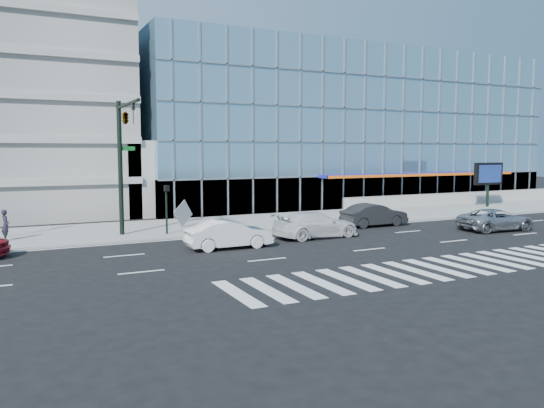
{
  "coord_description": "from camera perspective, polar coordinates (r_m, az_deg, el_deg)",
  "views": [
    {
      "loc": [
        -16.78,
        -26.61,
        5.19
      ],
      "look_at": [
        -2.32,
        3.0,
        1.9
      ],
      "focal_mm": 35.0,
      "sensor_mm": 36.0,
      "label": 1
    }
  ],
  "objects": [
    {
      "name": "retaining_wall",
      "position": [
        56.06,
        20.77,
        0.69
      ],
      "size": [
        30.0,
        0.8,
        1.0
      ],
      "primitive_type": "cube",
      "color": "gray",
      "rests_on": "sidewalk"
    },
    {
      "name": "traffic_signal",
      "position": [
        31.72,
        -15.64,
        7.26
      ],
      "size": [
        1.14,
        5.74,
        8.0
      ],
      "color": "black",
      "rests_on": "sidewalk"
    },
    {
      "name": "ped_signal_post",
      "position": [
        32.76,
        -11.27,
        0.26
      ],
      "size": [
        0.3,
        0.33,
        3.0
      ],
      "color": "black",
      "rests_on": "sidewalk"
    },
    {
      "name": "theatre_building",
      "position": [
        60.99,
        4.34,
        7.86
      ],
      "size": [
        42.0,
        26.0,
        15.0
      ],
      "primitive_type": "cube",
      "color": "#6B99B3",
      "rests_on": "ground"
    },
    {
      "name": "pedestrian",
      "position": [
        33.52,
        -26.75,
        -2.04
      ],
      "size": [
        0.57,
        0.73,
        1.76
      ],
      "primitive_type": "imported",
      "rotation": [
        0.0,
        0.0,
        1.83
      ],
      "color": "black",
      "rests_on": "sidewalk"
    },
    {
      "name": "tilted_panel",
      "position": [
        35.79,
        -9.54,
        -1.0
      ],
      "size": [
        1.58,
        0.99,
        1.81
      ],
      "primitive_type": "cube",
      "rotation": [
        0.0,
        0.95,
        0.55
      ],
      "color": "gray",
      "rests_on": "sidewalk"
    },
    {
      "name": "dark_sedan",
      "position": [
        37.34,
        10.92,
        -1.17
      ],
      "size": [
        4.77,
        1.7,
        1.57
      ],
      "primitive_type": "imported",
      "rotation": [
        0.0,
        0.0,
        1.58
      ],
      "color": "black",
      "rests_on": "ground"
    },
    {
      "name": "marquee_sign",
      "position": [
        52.01,
        22.25,
        2.95
      ],
      "size": [
        3.2,
        0.43,
        4.0
      ],
      "color": "black",
      "rests_on": "sidewalk"
    },
    {
      "name": "white_sedan",
      "position": [
        28.48,
        -4.66,
        -3.25
      ],
      "size": [
        4.66,
        1.68,
        1.53
      ],
      "primitive_type": "imported",
      "rotation": [
        0.0,
        0.0,
        1.56
      ],
      "color": "silver",
      "rests_on": "ground"
    },
    {
      "name": "white_suv",
      "position": [
        31.98,
        4.75,
        -2.24
      ],
      "size": [
        5.44,
        2.33,
        1.56
      ],
      "primitive_type": "imported",
      "rotation": [
        0.0,
        0.0,
        1.6
      ],
      "color": "silver",
      "rests_on": "ground"
    },
    {
      "name": "ground",
      "position": [
        31.88,
        6.14,
        -3.69
      ],
      "size": [
        160.0,
        160.0,
        0.0
      ],
      "primitive_type": "plane",
      "color": "black",
      "rests_on": "ground"
    },
    {
      "name": "silver_suv",
      "position": [
        37.72,
        22.96,
        -1.57
      ],
      "size": [
        5.27,
        2.76,
        1.42
      ],
      "primitive_type": "imported",
      "rotation": [
        0.0,
        0.0,
        1.49
      ],
      "color": "#B3B3B8",
      "rests_on": "ground"
    },
    {
      "name": "sidewalk",
      "position": [
        38.8,
        -0.16,
        -1.87
      ],
      "size": [
        120.0,
        8.0,
        0.15
      ],
      "primitive_type": "cube",
      "color": "gray",
      "rests_on": "ground"
    },
    {
      "name": "ramp_block",
      "position": [
        45.94,
        -12.44,
        2.84
      ],
      "size": [
        6.0,
        8.0,
        6.0
      ],
      "primitive_type": "cube",
      "color": "gray",
      "rests_on": "ground"
    }
  ]
}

